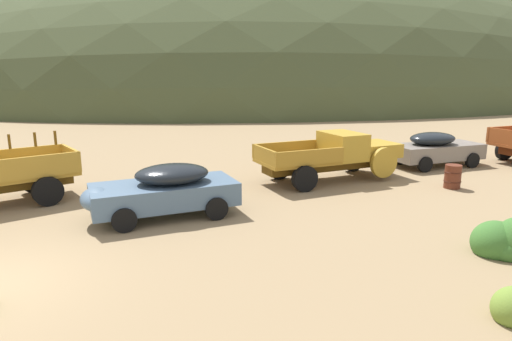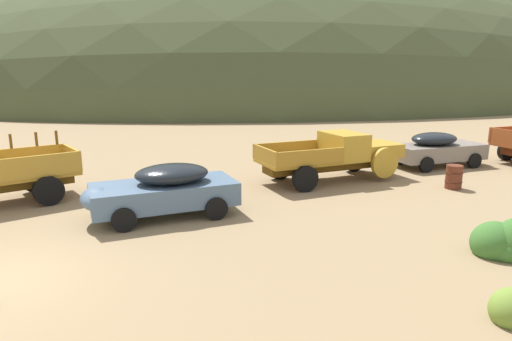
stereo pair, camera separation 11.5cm
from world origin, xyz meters
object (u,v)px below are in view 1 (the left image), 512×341
car_chalk_blue (160,190)px  truck_mustard (339,155)px  car_primer_gray (438,148)px  oil_drum_spare (453,177)px

car_chalk_blue → truck_mustard: truck_mustard is taller
truck_mustard → car_primer_gray: bearing=3.5°
car_chalk_blue → oil_drum_spare: 10.69m
truck_mustard → oil_drum_spare: (3.26, -2.68, -0.56)m
truck_mustard → oil_drum_spare: truck_mustard is taller
oil_drum_spare → car_chalk_blue: bearing=177.6°
car_primer_gray → oil_drum_spare: (-2.33, -3.35, -0.37)m
truck_mustard → oil_drum_spare: 4.26m
car_primer_gray → oil_drum_spare: 4.10m
car_chalk_blue → car_primer_gray: bearing=-170.3°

